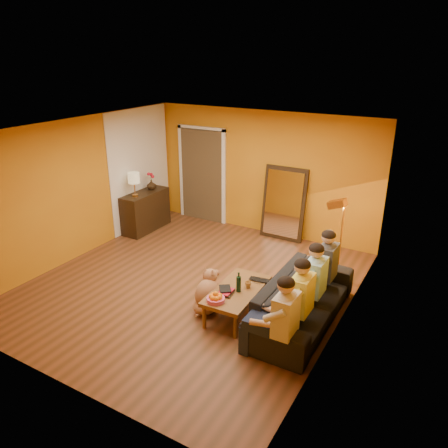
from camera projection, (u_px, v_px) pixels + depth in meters
The scene contains 27 objects.
room_shell at pixel (202, 206), 7.25m from camera, with size 5.00×5.50×2.60m.
white_accent at pixel (140, 169), 9.51m from camera, with size 0.02×1.90×2.58m, color white.
doorway_recess at pixel (205, 174), 10.02m from camera, with size 1.06×0.30×2.10m, color #3F2D19.
door_jamb_left at pixel (182, 172), 10.18m from camera, with size 0.08×0.06×2.20m, color white.
door_jamb_right at pixel (224, 179), 9.66m from camera, with size 0.08×0.06×2.20m, color white.
door_header at pixel (201, 128), 9.52m from camera, with size 1.22×0.06×0.08m, color white.
mirror_frame at pixel (284, 203), 9.01m from camera, with size 0.92×0.06×1.52m, color black.
mirror_glass at pixel (283, 204), 8.98m from camera, with size 0.78×0.02×1.36m, color white.
sideboard at pixel (146, 211), 9.56m from camera, with size 0.44×1.18×0.85m, color black.
table_lamp at pixel (134, 185), 9.07m from camera, with size 0.24×0.24×0.51m, color beige, non-canonical shape.
sofa at pixel (303, 301), 6.32m from camera, with size 0.89×2.27×0.66m, color black.
coffee_table at pixel (237, 301), 6.53m from camera, with size 0.62×1.22×0.42m, color brown, non-canonical shape.
floor_lamp at pixel (341, 242), 7.30m from camera, with size 0.30×0.24×1.44m, color gold, non-canonical shape.
dog at pixel (207, 291), 6.56m from camera, with size 0.37×0.57×0.67m, color #9B6246, non-canonical shape.
person_far_left at pixel (285, 322), 5.36m from camera, with size 0.70×0.44×1.22m, color beige, non-canonical shape.
person_mid_left at pixel (301, 301), 5.80m from camera, with size 0.70×0.44×1.22m, color #DBCD49, non-canonical shape.
person_mid_right at pixel (315, 283), 6.24m from camera, with size 0.70×0.44×1.22m, color #97CCEA, non-canonical shape.
person_far_right at pixel (327, 268), 6.68m from camera, with size 0.70×0.44×1.22m, color #34353A, non-canonical shape.
fruit_bowl at pixel (216, 296), 6.11m from camera, with size 0.26×0.26×0.16m, color #D54B7E, non-canonical shape.
wine_bottle at pixel (239, 282), 6.34m from camera, with size 0.07×0.07×0.31m, color black.
tumbler at pixel (248, 285), 6.48m from camera, with size 0.10×0.10×0.09m, color #B27F3F.
laptop at pixel (258, 281), 6.65m from camera, with size 0.31×0.20×0.02m, color black.
book_lower at pixel (220, 291), 6.37m from camera, with size 0.20×0.27×0.03m, color black.
book_mid at pixel (221, 290), 6.37m from camera, with size 0.18×0.24×0.02m, color red.
book_upper at pixel (219, 289), 6.35m from camera, with size 0.16×0.22×0.02m, color black.
vase at pixel (151, 185), 9.57m from camera, with size 0.20×0.20×0.21m, color black.
flowers at pixel (151, 176), 9.49m from camera, with size 0.17×0.17×0.39m, color red, non-canonical shape.
Camera 1 is at (3.74, -5.37, 3.72)m, focal length 35.00 mm.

